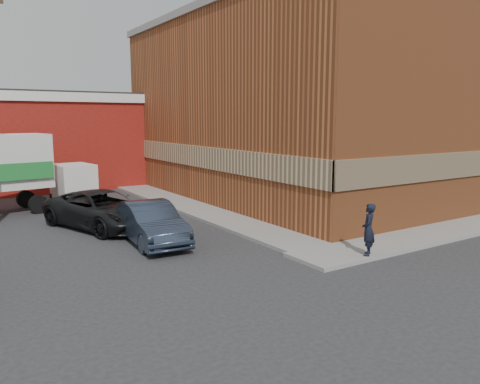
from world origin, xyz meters
TOP-DOWN VIEW (x-y plane):
  - ground at (0.00, 0.00)m, footprint 90.00×90.00m
  - brick_building at (8.50, 9.00)m, footprint 14.25×18.25m
  - sidewalk_south at (7.50, -0.90)m, footprint 16.00×1.80m
  - sidewalk_west at (0.60, 9.00)m, footprint 1.80×18.00m
  - man at (1.44, -1.55)m, footprint 0.67×0.64m
  - sedan at (-3.23, 3.62)m, footprint 1.72×4.22m
  - suv_a at (-3.94, 6.63)m, footprint 3.82×5.54m

SIDE VIEW (x-z plane):
  - ground at x=0.00m, z-range 0.00..0.00m
  - sidewalk_south at x=7.50m, z-range 0.00..0.12m
  - sidewalk_west at x=0.60m, z-range 0.00..0.12m
  - sedan at x=-3.23m, z-range 0.00..1.36m
  - suv_a at x=-3.94m, z-range 0.00..1.41m
  - man at x=1.44m, z-range 0.12..1.66m
  - brick_building at x=8.50m, z-range 0.00..9.36m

